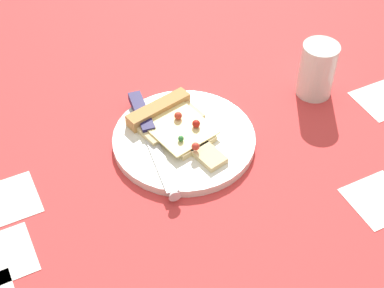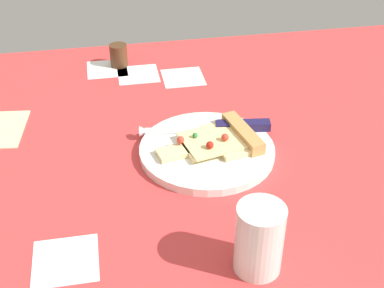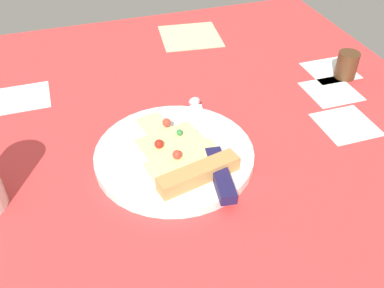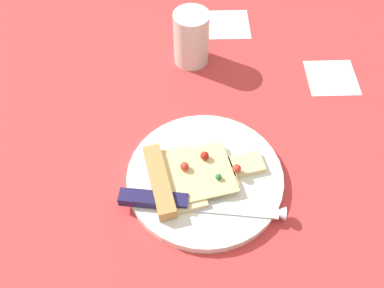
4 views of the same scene
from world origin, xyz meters
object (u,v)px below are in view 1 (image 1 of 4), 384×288
pizza_slice (175,125)px  drinking_glass (317,70)px  plate (184,140)px  knife (149,131)px

pizza_slice → drinking_glass: drinking_glass is taller
pizza_slice → drinking_glass: bearing=164.8°
plate → knife: size_ratio=0.99×
pizza_slice → drinking_glass: size_ratio=1.82×
pizza_slice → knife: (-0.63, -4.45, -0.20)cm
plate → knife: knife is taller
pizza_slice → knife: size_ratio=0.78×
knife → pizza_slice: bearing=179.5°
pizza_slice → knife: pizza_slice is taller
pizza_slice → knife: bearing=-20.7°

